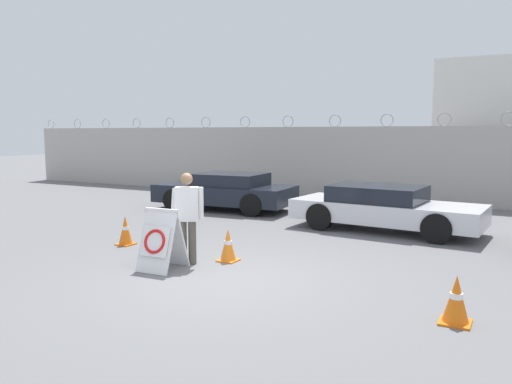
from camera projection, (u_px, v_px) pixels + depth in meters
name	position (u px, v px, depth m)	size (l,w,h in m)	color
ground_plane	(222.00, 280.00, 8.51)	(90.00, 90.00, 0.00)	slate
perimeter_wall	(386.00, 164.00, 18.10)	(36.00, 0.30, 3.18)	#ADA8A0
barricade_sign	(161.00, 240.00, 9.12)	(0.72, 0.83, 1.13)	white
security_guard	(187.00, 214.00, 9.46)	(0.69, 0.41, 1.76)	#514C42
traffic_cone_near	(456.00, 300.00, 6.55)	(0.40, 0.40, 0.65)	orange
traffic_cone_mid	(125.00, 231.00, 11.17)	(0.35, 0.35, 0.66)	orange
traffic_cone_far	(228.00, 245.00, 9.74)	(0.36, 0.36, 0.64)	orange
parked_car_front_coupe	(226.00, 191.00, 16.24)	(4.60, 2.20, 1.20)	black
parked_car_rear_sedan	(384.00, 207.00, 12.79)	(4.84, 2.21, 1.15)	black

